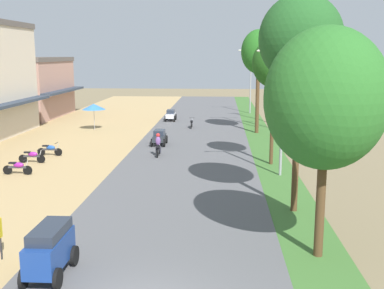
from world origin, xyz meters
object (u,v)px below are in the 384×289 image
object	(u,v)px
median_tree_nearest	(326,99)
car_sedan_white	(171,115)
median_tree_fourth	(259,52)
streetlamp_mid	(258,83)
parked_motorbike_third	(32,156)
utility_pole_far	(286,87)
streetlamp_near	(283,103)
vendor_umbrella	(94,107)
utility_pole_near	(276,77)
streetlamp_far	(251,76)
parked_motorbike_second	(18,167)
car_van_blue	(50,248)
car_sedan_charcoal	(159,137)
motorbike_foreground_rider	(158,145)
motorbike_ahead_second	(192,123)
median_tree_second	(301,40)
parked_motorbike_fourth	(50,149)
median_tree_third	(274,64)

from	to	relation	value
median_tree_nearest	car_sedan_white	distance (m)	36.55
median_tree_fourth	streetlamp_mid	size ratio (longest dim) A/B	1.23
parked_motorbike_third	utility_pole_far	xyz separation A→B (m)	(18.54, 14.24, 3.69)
median_tree_nearest	streetlamp_near	xyz separation A→B (m)	(0.05, 11.68, -1.28)
vendor_umbrella	median_tree_fourth	size ratio (longest dim) A/B	0.27
utility_pole_near	streetlamp_far	bearing A→B (deg)	103.43
parked_motorbike_second	car_van_blue	distance (m)	14.66
parked_motorbike_second	parked_motorbike_third	xyz separation A→B (m)	(-0.37, 3.14, 0.00)
streetlamp_far	utility_pole_far	size ratio (longest dim) A/B	0.97
streetlamp_mid	car_sedan_charcoal	distance (m)	13.80
motorbike_foreground_rider	parked_motorbike_third	bearing A→B (deg)	-161.98
parked_motorbike_third	median_tree_fourth	distance (m)	21.93
median_tree_fourth	motorbike_ahead_second	xyz separation A→B (m)	(-6.19, 2.57, -6.80)
streetlamp_near	parked_motorbike_third	bearing A→B (deg)	171.87
streetlamp_far	vendor_umbrella	bearing A→B (deg)	-137.66
median_tree_second	utility_pole_near	size ratio (longest dim) A/B	1.02
streetlamp_mid	motorbike_foreground_rider	distance (m)	16.95
parked_motorbike_second	median_tree_second	world-z (taller)	median_tree_second
utility_pole_near	car_van_blue	world-z (taller)	utility_pole_near
parked_motorbike_third	parked_motorbike_fourth	bearing A→B (deg)	80.76
parked_motorbike_fourth	car_van_blue	world-z (taller)	car_van_blue
utility_pole_near	car_van_blue	distance (m)	37.83
median_tree_fourth	streetlamp_far	world-z (taller)	median_tree_fourth
streetlamp_mid	streetlamp_far	distance (m)	11.36
median_tree_third	car_sedan_white	world-z (taller)	median_tree_third
streetlamp_mid	median_tree_nearest	bearing A→B (deg)	-90.09
parked_motorbike_fourth	car_sedan_white	xyz separation A→B (m)	(6.71, 18.77, 0.19)
utility_pole_near	utility_pole_far	distance (m)	5.57
car_van_blue	motorbike_foreground_rider	size ratio (longest dim) A/B	1.34
streetlamp_far	utility_pole_far	xyz separation A→B (m)	(2.41, -14.27, -0.34)
median_tree_third	streetlamp_far	xyz separation A→B (m)	(0.24, 27.86, -2.02)
parked_motorbike_third	car_van_blue	size ratio (longest dim) A/B	0.75
median_tree_third	car_sedan_charcoal	size ratio (longest dim) A/B	3.60
median_tree_nearest	motorbike_ahead_second	size ratio (longest dim) A/B	4.51
vendor_umbrella	streetlamp_mid	size ratio (longest dim) A/B	0.33
parked_motorbike_second	vendor_umbrella	world-z (taller)	vendor_umbrella
parked_motorbike_fourth	car_van_blue	size ratio (longest dim) A/B	0.75
streetlamp_near	streetlamp_mid	world-z (taller)	streetlamp_mid
parked_motorbike_second	utility_pole_far	world-z (taller)	utility_pole_far
median_tree_second	car_sedan_charcoal	world-z (taller)	median_tree_second
median_tree_nearest	streetlamp_near	size ratio (longest dim) A/B	1.07
car_van_blue	parked_motorbike_fourth	bearing A→B (deg)	109.86
car_sedan_white	motorbike_ahead_second	size ratio (longest dim) A/B	1.26
median_tree_nearest	parked_motorbike_third	bearing A→B (deg)	139.01
utility_pole_far	motorbike_ahead_second	distance (m)	9.76
utility_pole_far	median_tree_fourth	bearing A→B (deg)	-164.55
streetlamp_mid	motorbike_foreground_rider	bearing A→B (deg)	-118.88
median_tree_nearest	median_tree_second	xyz separation A→B (m)	(-0.12, 5.04, 2.11)
parked_motorbike_third	median_tree_nearest	world-z (taller)	median_tree_nearest
median_tree_nearest	utility_pole_near	size ratio (longest dim) A/B	0.85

